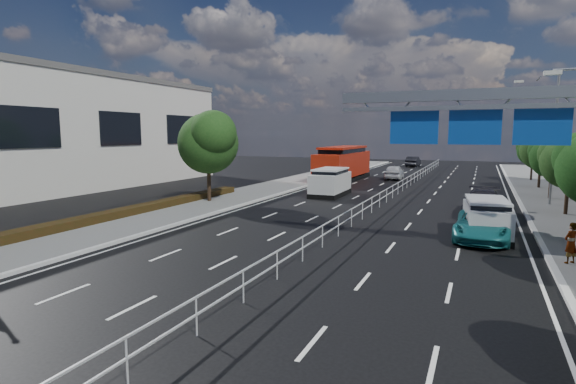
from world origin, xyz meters
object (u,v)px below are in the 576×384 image
at_px(parked_car_dark, 483,203).
at_px(pedestrian_a, 571,243).
at_px(near_car_dark, 413,162).
at_px(near_car_silver, 394,172).
at_px(silver_minivan, 486,218).
at_px(overhead_gantry, 495,119).
at_px(parked_car_teal, 482,225).
at_px(white_minivan, 330,182).
at_px(red_bus, 343,163).

distance_m(parked_car_dark, pedestrian_a, 10.80).
bearing_deg(near_car_dark, near_car_silver, 93.56).
distance_m(silver_minivan, parked_car_dark, 6.13).
bearing_deg(near_car_silver, silver_minivan, 104.91).
distance_m(overhead_gantry, silver_minivan, 6.12).
distance_m(near_car_silver, silver_minivan, 28.34).
distance_m(near_car_silver, parked_car_teal, 28.96).
xyz_separation_m(overhead_gantry, white_minivan, (-11.73, 15.10, -4.51)).
bearing_deg(near_car_silver, parked_car_teal, 104.13).
distance_m(near_car_silver, parked_car_dark, 22.58).
bearing_deg(parked_car_teal, parked_car_dark, 91.40).
height_order(near_car_dark, parked_car_teal, near_car_dark).
relative_size(near_car_silver, parked_car_teal, 0.89).
relative_size(white_minivan, parked_car_teal, 0.99).
xyz_separation_m(near_car_silver, parked_car_dark, (9.14, -20.65, 0.00)).
bearing_deg(red_bus, white_minivan, -77.68).
height_order(overhead_gantry, pedestrian_a, overhead_gantry).
height_order(red_bus, near_car_dark, red_bus).
bearing_deg(pedestrian_a, parked_car_dark, -116.43).
relative_size(red_bus, silver_minivan, 2.61).
xyz_separation_m(overhead_gantry, red_bus, (-14.24, 27.15, -3.69)).
relative_size(overhead_gantry, silver_minivan, 2.17).
bearing_deg(near_car_dark, overhead_gantry, 102.49).
xyz_separation_m(red_bus, parked_car_dark, (14.00, -17.08, -1.12)).
xyz_separation_m(white_minivan, near_car_dark, (1.52, 36.22, -0.32)).
distance_m(red_bus, parked_car_teal, 27.73).
bearing_deg(red_bus, parked_car_teal, -59.09).
relative_size(overhead_gantry, parked_car_dark, 1.87).
bearing_deg(silver_minivan, overhead_gantry, -94.75).
distance_m(overhead_gantry, near_car_dark, 52.55).
bearing_deg(silver_minivan, near_car_dark, 96.36).
height_order(overhead_gantry, red_bus, overhead_gantry).
height_order(overhead_gantry, near_car_silver, overhead_gantry).
bearing_deg(overhead_gantry, parked_car_teal, 94.23).
bearing_deg(parked_car_teal, red_bus, 121.75).
xyz_separation_m(red_bus, silver_minivan, (14.17, -23.20, -0.99)).
distance_m(overhead_gantry, red_bus, 30.88).
bearing_deg(parked_car_teal, near_car_dark, 103.12).
distance_m(white_minivan, parked_car_dark, 12.55).
distance_m(overhead_gantry, white_minivan, 19.64).
bearing_deg(white_minivan, red_bus, 100.82).
height_order(red_bus, pedestrian_a, red_bus).
height_order(near_car_silver, pedestrian_a, pedestrian_a).
relative_size(near_car_dark, parked_car_dark, 0.86).
bearing_deg(red_bus, near_car_silver, 36.84).
distance_m(white_minivan, pedestrian_a, 21.19).
distance_m(near_car_silver, pedestrian_a, 33.32).
distance_m(parked_car_teal, parked_car_dark, 6.83).
bearing_deg(silver_minivan, parked_car_dark, 85.88).
relative_size(silver_minivan, pedestrian_a, 2.97).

